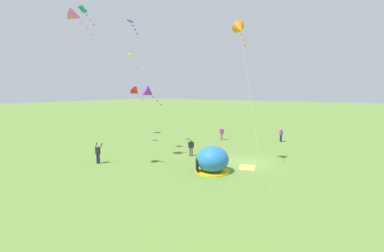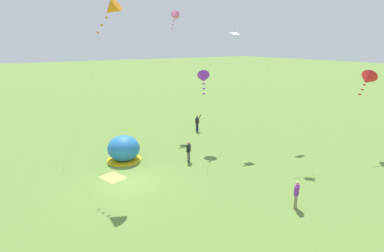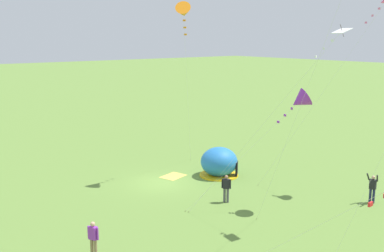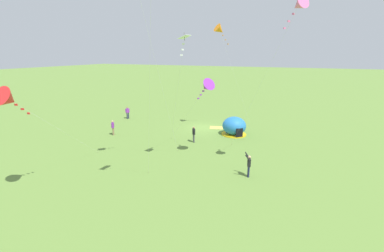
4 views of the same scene
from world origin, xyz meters
name	(u,v)px [view 2 (image 2 of 4)]	position (x,y,z in m)	size (l,w,h in m)	color
ground_plane	(130,183)	(0.00, 0.00, 0.00)	(300.00, 300.00, 0.00)	olive
popup_tent	(124,149)	(-4.18, 1.20, 1.00)	(2.81, 2.81, 2.10)	#2672BF
picnic_blanket	(113,177)	(-1.47, -0.72, 0.01)	(1.70, 1.30, 0.01)	gold
person_center_field	(296,193)	(8.49, 6.87, 0.96)	(0.39, 0.53, 1.72)	#8C7251
person_arms_raised	(197,122)	(-7.84, 11.02, 1.00)	(0.57, 0.69, 1.89)	#1E2347
person_near_tent	(189,151)	(-0.96, 5.48, 0.96)	(0.42, 0.50, 1.72)	#4C4C51
kite_red	(367,79)	(5.21, 19.47, 6.43)	(1.78, 8.56, 7.23)	silver
kite_pink	(175,16)	(-10.13, 9.68, 12.08)	(6.05, 5.93, 12.66)	silver
kite_orange	(111,9)	(-1.81, 0.14, 11.52)	(4.20, 4.39, 12.21)	silver
kite_purple	(204,78)	(-3.48, 8.69, 6.38)	(6.28, 4.41, 7.09)	silver
kite_white	(234,39)	(-2.59, 11.26, 9.75)	(5.07, 6.67, 10.50)	silver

